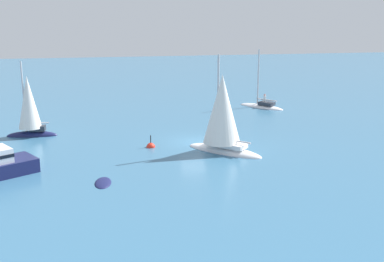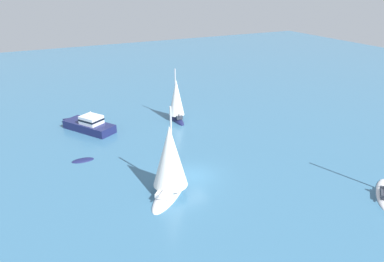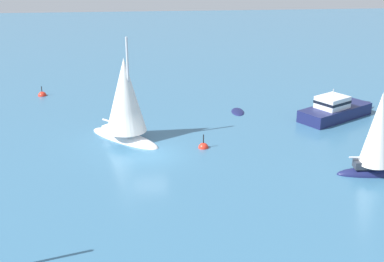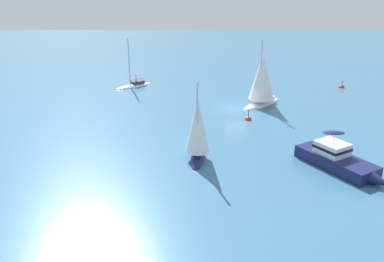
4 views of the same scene
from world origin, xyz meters
The scene contains 6 objects.
ground_plane centered at (0.00, 0.00, 0.00)m, with size 160.00×160.00×0.00m, color teal.
sloop centered at (13.90, -10.90, 0.18)m, with size 5.60×5.10×7.31m.
yacht centered at (4.79, 14.75, 2.57)m, with size 2.28×4.76×7.52m.
dinghy centered at (-9.24, 8.16, 0.00)m, with size 2.40×1.27×0.33m.
yacht_1 centered at (-3.27, -1.74, 2.94)m, with size 6.19×6.28×8.57m.
channel_buoy centered at (-0.98, 4.06, 0.01)m, with size 0.77×0.77×1.45m.
Camera 1 is at (-41.13, 7.72, 11.70)m, focal length 45.16 mm.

